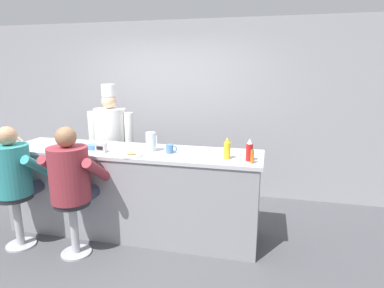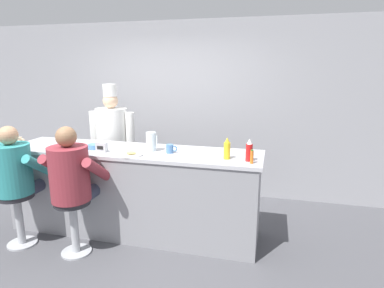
{
  "view_description": "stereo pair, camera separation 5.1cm",
  "coord_description": "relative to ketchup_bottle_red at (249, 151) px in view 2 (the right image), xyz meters",
  "views": [
    {
      "loc": [
        1.56,
        -3.03,
        1.97
      ],
      "look_at": [
        0.75,
        0.33,
        1.16
      ],
      "focal_mm": 30.0,
      "sensor_mm": 36.0,
      "label": 1
    },
    {
      "loc": [
        1.61,
        -3.02,
        1.97
      ],
      "look_at": [
        0.75,
        0.33,
        1.16
      ],
      "focal_mm": 30.0,
      "sensor_mm": 36.0,
      "label": 2
    }
  ],
  "objects": [
    {
      "name": "cereal_bowl",
      "position": [
        -1.83,
        0.08,
        -0.08
      ],
      "size": [
        0.17,
        0.17,
        0.05
      ],
      "color": "#4C7FB7",
      "rests_on": "diner_counter"
    },
    {
      "name": "diner_counter",
      "position": [
        -1.39,
        0.14,
        -0.63
      ],
      "size": [
        3.08,
        0.74,
        1.04
      ],
      "color": "gray",
      "rests_on": "ground_plane"
    },
    {
      "name": "mustard_bottle_yellow",
      "position": [
        -0.23,
        0.02,
        -0.0
      ],
      "size": [
        0.07,
        0.07,
        0.23
      ],
      "color": "yellow",
      "rests_on": "diner_counter"
    },
    {
      "name": "coffee_mug_tan",
      "position": [
        -2.86,
        0.01,
        -0.06
      ],
      "size": [
        0.14,
        0.09,
        0.1
      ],
      "color": "beige",
      "rests_on": "diner_counter"
    },
    {
      "name": "napkin_dispenser_chrome",
      "position": [
        -1.67,
        -0.03,
        -0.05
      ],
      "size": [
        0.12,
        0.07,
        0.11
      ],
      "color": "silver",
      "rests_on": "diner_counter"
    },
    {
      "name": "ground_plane",
      "position": [
        -1.39,
        -0.23,
        -1.15
      ],
      "size": [
        20.0,
        20.0,
        0.0
      ],
      "primitive_type": "plane",
      "color": "#4C4C51"
    },
    {
      "name": "cook_in_whites_near",
      "position": [
        -2.01,
        0.85,
        -0.18
      ],
      "size": [
        0.69,
        0.44,
        1.77
      ],
      "color": "#232328",
      "rests_on": "ground_plane"
    },
    {
      "name": "ketchup_bottle_red",
      "position": [
        0.0,
        0.0,
        0.0
      ],
      "size": [
        0.07,
        0.07,
        0.24
      ],
      "color": "red",
      "rests_on": "diner_counter"
    },
    {
      "name": "diner_seated_teal",
      "position": [
        -2.51,
        -0.46,
        -0.31
      ],
      "size": [
        0.6,
        0.59,
        1.39
      ],
      "color": "#B2B5BA",
      "rests_on": "ground_plane"
    },
    {
      "name": "water_pitcher_clear",
      "position": [
        -1.13,
        0.14,
        0.0
      ],
      "size": [
        0.13,
        0.12,
        0.22
      ],
      "color": "silver",
      "rests_on": "diner_counter"
    },
    {
      "name": "wall_back",
      "position": [
        -1.39,
        1.67,
        0.2
      ],
      "size": [
        10.0,
        0.06,
        2.7
      ],
      "color": "#99999E",
      "rests_on": "ground_plane"
    },
    {
      "name": "hot_sauce_bottle_orange",
      "position": [
        0.03,
        -0.09,
        -0.04
      ],
      "size": [
        0.03,
        0.03,
        0.14
      ],
      "color": "orange",
      "rests_on": "diner_counter"
    },
    {
      "name": "coffee_mug_blue",
      "position": [
        -0.89,
        0.11,
        -0.06
      ],
      "size": [
        0.13,
        0.08,
        0.1
      ],
      "color": "#4C7AB2",
      "rests_on": "diner_counter"
    },
    {
      "name": "breakfast_plate",
      "position": [
        -1.27,
        -0.11,
        -0.1
      ],
      "size": [
        0.25,
        0.25,
        0.05
      ],
      "color": "white",
      "rests_on": "diner_counter"
    },
    {
      "name": "diner_seated_maroon",
      "position": [
        -1.8,
        -0.45,
        -0.29
      ],
      "size": [
        0.62,
        0.61,
        1.41
      ],
      "color": "#B2B5BA",
      "rests_on": "ground_plane"
    }
  ]
}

